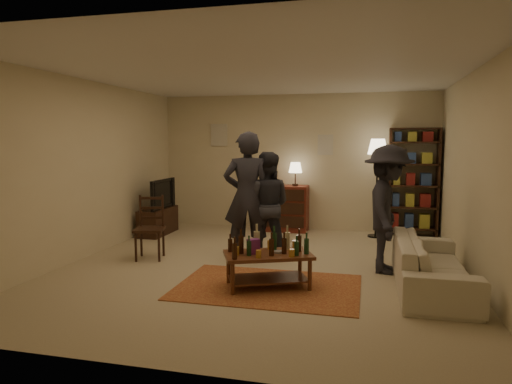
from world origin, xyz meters
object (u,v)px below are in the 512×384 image
(tv_stand, at_px, (158,214))
(person_right, at_px, (266,205))
(sofa, at_px, (432,264))
(person_by_sofa, at_px, (388,209))
(dresser, at_px, (283,207))
(coffee_table, at_px, (268,256))
(floor_lamp, at_px, (378,154))
(person_left, at_px, (247,197))
(bookshelf, at_px, (413,181))
(dining_chair, at_px, (150,225))

(tv_stand, bearing_deg, person_right, -27.39)
(sofa, bearing_deg, person_by_sofa, 39.56)
(tv_stand, bearing_deg, dresser, 22.07)
(person_right, bearing_deg, coffee_table, 99.85)
(tv_stand, xyz_separation_m, person_by_sofa, (4.14, -1.59, 0.48))
(tv_stand, relative_size, floor_lamp, 0.58)
(person_by_sofa, bearing_deg, tv_stand, 72.75)
(coffee_table, xyz_separation_m, tv_stand, (-2.72, 2.63, -0.00))
(person_by_sofa, bearing_deg, coffee_table, 129.74)
(tv_stand, bearing_deg, person_left, -33.86)
(bookshelf, distance_m, person_by_sofa, 2.64)
(person_right, bearing_deg, sofa, 153.15)
(coffee_table, bearing_deg, floor_lamp, 68.51)
(bookshelf, bearing_deg, dining_chair, -146.54)
(sofa, height_order, person_left, person_left)
(coffee_table, height_order, tv_stand, tv_stand)
(person_right, bearing_deg, person_left, 36.53)
(person_by_sofa, bearing_deg, person_left, 89.29)
(dining_chair, bearing_deg, sofa, -21.97)
(dresser, relative_size, bookshelf, 0.67)
(bookshelf, xyz_separation_m, person_left, (-2.55, -2.42, -0.08))
(dining_chair, relative_size, dresser, 0.72)
(person_left, bearing_deg, person_by_sofa, 158.69)
(sofa, bearing_deg, floor_lamp, 11.77)
(person_by_sofa, bearing_deg, dining_chair, 95.02)
(floor_lamp, distance_m, person_right, 2.66)
(coffee_table, bearing_deg, dresser, 97.50)
(sofa, bearing_deg, tv_stand, 64.66)
(sofa, bearing_deg, person_right, 66.89)
(dresser, relative_size, person_left, 0.71)
(floor_lamp, bearing_deg, person_right, -130.28)
(bookshelf, relative_size, person_right, 1.25)
(dining_chair, bearing_deg, dresser, 44.36)
(floor_lamp, bearing_deg, sofa, -78.23)
(tv_stand, distance_m, sofa, 5.14)
(person_right, xyz_separation_m, person_by_sofa, (1.76, -0.36, 0.06))
(dresser, bearing_deg, bookshelf, 1.57)
(tv_stand, height_order, sofa, tv_stand)
(person_left, bearing_deg, sofa, 146.25)
(dining_chair, relative_size, tv_stand, 0.92)
(bookshelf, height_order, floor_lamp, bookshelf)
(coffee_table, xyz_separation_m, bookshelf, (1.97, 3.61, 0.64))
(dining_chair, distance_m, floor_lamp, 4.25)
(bookshelf, bearing_deg, dresser, -178.43)
(person_left, bearing_deg, coffee_table, 99.02)
(floor_lamp, distance_m, person_by_sofa, 2.41)
(dining_chair, bearing_deg, person_right, 0.02)
(bookshelf, bearing_deg, coffee_table, -118.65)
(dresser, bearing_deg, person_left, -92.69)
(coffee_table, distance_m, person_left, 1.44)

